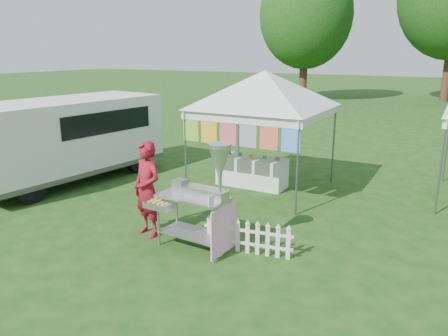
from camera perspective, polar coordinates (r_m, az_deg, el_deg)
The scene contains 8 objects.
ground at distance 8.54m, azimuth -4.73°, elevation -8.86°, with size 120.00×120.00×0.00m, color #154213.
canopy_main at distance 10.89m, azimuth 5.36°, elevation 12.54°, with size 4.24×4.24×3.45m.
tree_left at distance 32.28m, azimuth 10.65°, elevation 19.06°, with size 6.40×6.40×9.53m.
donut_cart at distance 7.55m, azimuth -2.87°, elevation -2.65°, with size 1.46×0.91×1.97m.
vendor at distance 8.39m, azimuth -9.98°, elevation -2.75°, with size 0.67×0.44×1.84m, color maroon.
cargo_van at distance 12.63m, azimuth -19.46°, elevation 3.86°, with size 2.77×5.53×2.20m.
picket_fence at distance 7.74m, azimuth 3.09°, elevation -9.11°, with size 1.60×0.30×0.56m.
display_table at distance 11.48m, azimuth 3.64°, elevation -0.47°, with size 1.80×0.70×0.77m, color white.
Camera 1 is at (4.36, -6.47, 3.46)m, focal length 35.00 mm.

